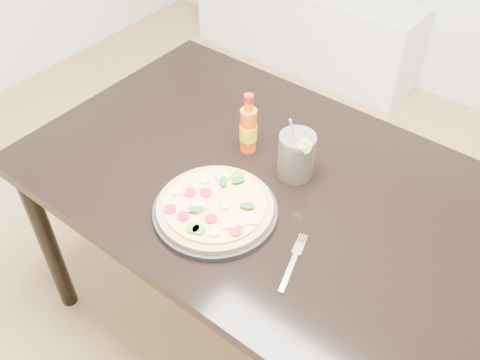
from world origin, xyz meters
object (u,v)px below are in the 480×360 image
Objects in this scene: pizza at (215,206)px; cola_cup at (296,156)px; dining_table at (265,198)px; media_console at (304,24)px; plate at (215,211)px; hot_sauce_bottle at (248,129)px; fork at (293,260)px.

cola_cup is at bearing 73.41° from pizza.
media_console is at bearing 118.77° from dining_table.
dining_table is 0.22m from plate.
dining_table is at bearing -61.23° from media_console.
pizza is 0.22× the size of media_console.
media_console is at bearing 116.54° from hot_sauce_bottle.
hot_sauce_bottle reaches higher than fork.
pizza is at bearing -97.09° from dining_table.
fork is 0.13× the size of media_console.
cola_cup is 0.32m from fork.
plate is at bearing -64.43° from media_console.
dining_table is at bearing -30.19° from hot_sauce_bottle.
fork is at bearing -41.06° from dining_table.
hot_sauce_bottle is at bearing 149.81° from dining_table.
hot_sauce_bottle is 0.17m from cola_cup.
pizza reaches higher than plate.
dining_table is 7.56× the size of fork.
pizza is 1.60× the size of cola_cup.
plate is at bearing 162.29° from fork.
plate is 1.07× the size of pizza.
cola_cup reaches higher than fork.
media_console is at bearing 115.57° from plate.
fork is (0.35, -0.27, -0.07)m from hot_sauce_bottle.
plate reaches higher than fork.
dining_table is 0.17m from cola_cup.
media_console is (-0.89, 1.86, -0.53)m from pizza.
plate is at bearing -106.77° from cola_cup.
pizza is at bearing -106.59° from cola_cup.
cola_cup is (0.08, 0.26, 0.04)m from pizza.
dining_table is 7.18× the size of hot_sauce_bottle.
cola_cup is (0.17, -0.00, -0.01)m from hot_sauce_bottle.
plate is 1.79× the size of fork.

